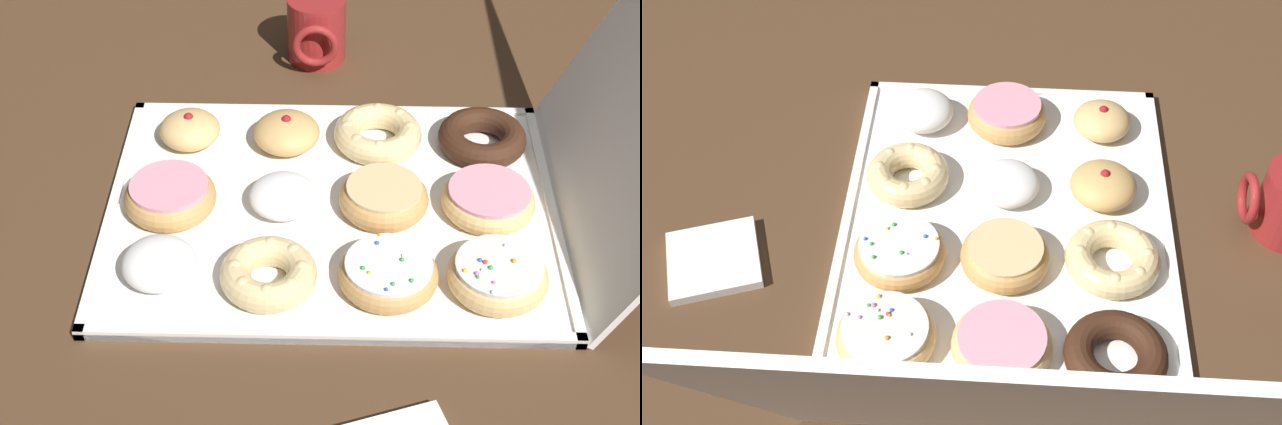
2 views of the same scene
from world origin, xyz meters
The scene contains 15 objects.
ground_plane centered at (0.00, 0.00, 0.00)m, with size 3.00×3.00×0.00m, color #4C331E.
donut_box centered at (0.00, 0.00, 0.01)m, with size 0.43×0.57×0.01m.
jelly_filled_donut_0 centered at (-0.13, -0.19, 0.03)m, with size 0.08×0.08×0.05m.
pink_frosted_donut_1 centered at (0.01, -0.20, 0.03)m, with size 0.12×0.12×0.04m.
powdered_filled_donut_2 centered at (0.13, -0.20, 0.03)m, with size 0.09×0.09×0.05m.
jelly_filled_donut_3 centered at (-0.13, -0.06, 0.03)m, with size 0.09×0.09×0.05m.
powdered_filled_donut_4 centered at (0.00, -0.06, 0.03)m, with size 0.09×0.09×0.04m.
cruller_donut_5 centered at (0.14, -0.07, 0.03)m, with size 0.11×0.11×0.04m.
cruller_donut_6 centered at (-0.13, 0.06, 0.03)m, with size 0.12×0.12×0.04m.
glazed_ring_donut_7 centered at (0.00, 0.06, 0.03)m, with size 0.11×0.11×0.04m.
sprinkle_donut_8 centered at (0.13, 0.07, 0.03)m, with size 0.12×0.12×0.04m.
chocolate_cake_ring_donut_9 centered at (-0.13, 0.20, 0.03)m, with size 0.12×0.12×0.03m.
pink_frosted_donut_10 centered at (0.00, 0.20, 0.03)m, with size 0.12×0.12×0.04m.
sprinkle_donut_11 centered at (0.13, 0.19, 0.03)m, with size 0.12×0.12×0.04m.
coffee_mug centered at (-0.36, -0.03, 0.05)m, with size 0.11×0.09×0.10m.
Camera 1 is at (0.93, 0.01, 0.83)m, focal length 54.82 mm.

